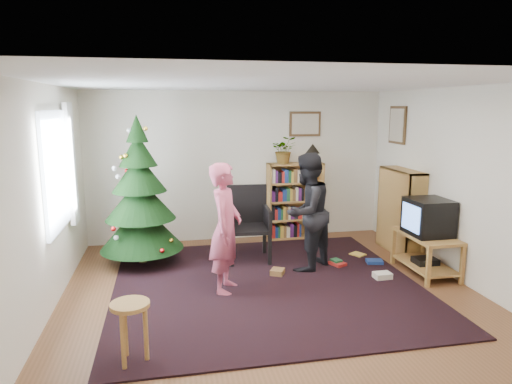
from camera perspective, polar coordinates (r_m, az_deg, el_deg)
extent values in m
plane|color=brown|center=(5.66, 2.01, -12.74)|extent=(5.00, 5.00, 0.00)
plane|color=white|center=(5.20, 2.20, 13.42)|extent=(5.00, 5.00, 0.00)
cube|color=silver|center=(7.71, -2.20, 3.24)|extent=(5.00, 0.02, 2.50)
cube|color=silver|center=(3.00, 13.36, -9.17)|extent=(5.00, 0.02, 2.50)
cube|color=silver|center=(5.31, -25.16, -1.21)|extent=(0.02, 5.00, 2.50)
cube|color=silver|center=(6.35, 24.63, 0.63)|extent=(0.02, 5.00, 2.50)
cube|color=black|center=(5.93, 1.33, -11.52)|extent=(3.80, 3.60, 0.02)
cube|color=silver|center=(5.84, -23.70, 2.39)|extent=(0.04, 1.20, 1.40)
cube|color=white|center=(6.51, -22.07, 3.29)|extent=(0.06, 0.35, 1.60)
cube|color=#4C3319|center=(7.89, 6.15, 8.45)|extent=(0.55, 0.03, 0.42)
cube|color=beige|center=(7.89, 6.15, 8.45)|extent=(0.47, 0.01, 0.34)
cube|color=#4C3319|center=(7.74, 17.28, 7.99)|extent=(0.03, 0.50, 0.60)
cube|color=beige|center=(7.74, 17.28, 7.99)|extent=(0.01, 0.42, 0.52)
cylinder|color=#3F2816|center=(6.88, -13.96, -7.74)|extent=(0.11, 0.11, 0.23)
cone|color=black|center=(6.75, -14.13, -4.13)|extent=(1.18, 1.18, 0.67)
cone|color=black|center=(6.66, -14.29, -0.81)|extent=(0.99, 0.99, 0.59)
cone|color=black|center=(6.60, -14.43, 2.31)|extent=(0.76, 0.76, 0.52)
cone|color=black|center=(6.56, -14.57, 5.15)|extent=(0.53, 0.53, 0.46)
cone|color=black|center=(6.54, -14.69, 7.72)|extent=(0.30, 0.30, 0.38)
cube|color=#A3793A|center=(7.87, 4.87, -1.08)|extent=(0.95, 0.30, 1.30)
cube|color=#A3793A|center=(7.76, 4.95, 3.51)|extent=(0.95, 0.30, 0.03)
cube|color=#A3793A|center=(7.42, 17.60, -2.28)|extent=(0.30, 0.95, 1.30)
cube|color=#A3793A|center=(7.31, 17.88, 2.58)|extent=(0.30, 0.95, 0.03)
cube|color=#A3793A|center=(6.59, 20.60, -5.14)|extent=(0.54, 0.97, 0.04)
cube|color=#A3793A|center=(6.19, 20.75, -8.86)|extent=(0.05, 0.05, 0.51)
cube|color=#A3793A|center=(6.45, 24.39, -8.34)|extent=(0.05, 0.05, 0.51)
cube|color=#A3793A|center=(6.93, 16.78, -6.52)|extent=(0.05, 0.05, 0.51)
cube|color=#A3793A|center=(7.16, 20.18, -6.17)|extent=(0.05, 0.05, 0.51)
cube|color=#A3793A|center=(6.71, 20.36, -8.51)|extent=(0.50, 0.93, 0.03)
cube|color=black|center=(6.70, 20.39, -8.07)|extent=(0.30, 0.25, 0.08)
cube|color=black|center=(6.53, 20.75, -2.92)|extent=(0.51, 0.56, 0.49)
cube|color=#588DF0|center=(6.40, 18.78, -3.06)|extent=(0.01, 0.43, 0.35)
cube|color=black|center=(6.68, -0.90, -4.59)|extent=(0.64, 0.64, 0.05)
cube|color=black|center=(6.87, -1.32, -1.55)|extent=(0.60, 0.09, 0.60)
cube|color=black|center=(6.46, -2.82, -7.42)|extent=(0.05, 0.05, 0.49)
cube|color=black|center=(6.55, 1.87, -7.14)|extent=(0.05, 0.05, 0.49)
cube|color=black|center=(6.97, -3.48, -6.07)|extent=(0.05, 0.05, 0.49)
cube|color=black|center=(7.06, 0.87, -5.83)|extent=(0.05, 0.05, 0.49)
cylinder|color=#A3793A|center=(4.23, -15.50, -13.43)|extent=(0.34, 0.34, 0.04)
cylinder|color=#A3793A|center=(4.34, -13.60, -16.85)|extent=(0.04, 0.04, 0.53)
cylinder|color=#A3793A|center=(4.45, -16.04, -16.25)|extent=(0.04, 0.04, 0.53)
cylinder|color=#A3793A|center=(4.26, -16.27, -17.56)|extent=(0.04, 0.04, 0.53)
imported|color=#AB445C|center=(5.54, -3.82, -4.54)|extent=(0.56, 0.68, 1.60)
imported|color=black|center=(6.30, 6.34, -2.52)|extent=(1.01, 0.98, 1.64)
imported|color=gray|center=(7.68, 3.54, 5.28)|extent=(0.45, 0.41, 0.46)
cylinder|color=#A57F33|center=(7.84, 7.07, 4.03)|extent=(0.10, 0.10, 0.10)
sphere|color=#FFD88C|center=(7.83, 7.09, 4.83)|extent=(0.10, 0.10, 0.10)
cone|color=black|center=(7.82, 7.10, 5.42)|extent=(0.24, 0.24, 0.16)
cube|color=#A51E19|center=(6.69, 10.15, -8.79)|extent=(0.20, 0.20, 0.08)
cube|color=navy|center=(6.88, 14.58, -8.43)|extent=(0.20, 0.20, 0.08)
cube|color=#1E592D|center=(6.71, 9.98, -8.71)|extent=(0.20, 0.20, 0.08)
cube|color=gold|center=(7.18, 12.60, -7.51)|extent=(0.20, 0.20, 0.08)
cube|color=brown|center=(6.25, 2.70, -10.06)|extent=(0.20, 0.20, 0.08)
cube|color=beige|center=(6.33, 15.51, -10.16)|extent=(0.20, 0.20, 0.08)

